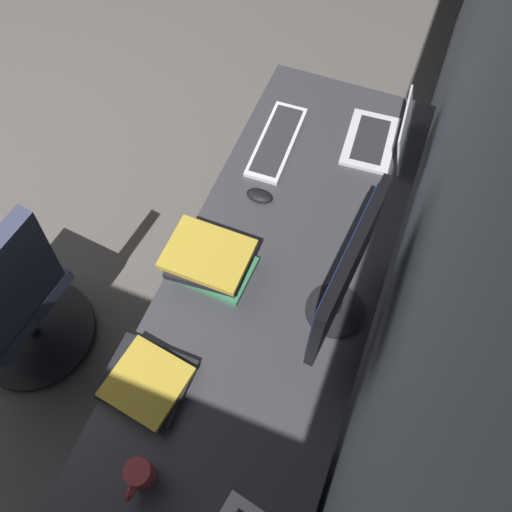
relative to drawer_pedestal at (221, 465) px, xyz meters
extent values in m
cube|color=#8C939E|center=(-0.91, 0.41, 0.95)|extent=(4.78, 0.10, 2.60)
cube|color=#38383D|center=(-0.55, -0.03, 0.37)|extent=(2.19, 0.73, 0.03)
cylinder|color=silver|center=(-1.58, -0.33, 0.00)|extent=(0.05, 0.05, 0.70)
cylinder|color=silver|center=(-1.58, 0.28, 0.00)|extent=(0.05, 0.05, 0.70)
cube|color=#38383D|center=(0.00, 0.00, 0.00)|extent=(0.40, 0.50, 0.69)
cube|color=silver|center=(0.00, -0.25, 0.00)|extent=(0.37, 0.01, 0.61)
cylinder|color=black|center=(-0.56, 0.21, 0.39)|extent=(0.20, 0.20, 0.01)
cylinder|color=black|center=(-0.56, 0.21, 0.44)|extent=(0.04, 0.04, 0.10)
cube|color=black|center=(-0.56, 0.21, 0.67)|extent=(0.50, 0.08, 0.35)
cube|color=#19234C|center=(-0.56, 0.19, 0.67)|extent=(0.46, 0.05, 0.31)
cube|color=silver|center=(-1.34, 0.12, 0.39)|extent=(0.32, 0.22, 0.01)
cube|color=#262628|center=(-1.34, 0.12, 0.40)|extent=(0.26, 0.14, 0.00)
cube|color=silver|center=(-1.35, 0.24, 0.49)|extent=(0.31, 0.07, 0.19)
cube|color=#19234C|center=(-1.35, 0.24, 0.49)|extent=(0.28, 0.06, 0.16)
cube|color=silver|center=(-1.20, -0.24, 0.39)|extent=(0.42, 0.15, 0.02)
cube|color=#2D2D30|center=(-1.20, -0.24, 0.40)|extent=(0.38, 0.12, 0.00)
ellipsoid|color=black|center=(-0.91, -0.20, 0.40)|extent=(0.06, 0.10, 0.03)
cube|color=black|center=(-0.11, -0.28, 0.40)|extent=(0.23, 0.27, 0.03)
cube|color=gold|center=(-0.10, -0.27, 0.42)|extent=(0.25, 0.25, 0.02)
cube|color=#3D8456|center=(-0.55, -0.24, 0.40)|extent=(0.21, 0.27, 0.03)
cube|color=#38669E|center=(-0.55, -0.24, 0.43)|extent=(0.18, 0.22, 0.03)
cube|color=black|center=(-0.55, -0.25, 0.46)|extent=(0.23, 0.27, 0.03)
cube|color=gold|center=(-0.56, -0.26, 0.48)|extent=(0.22, 0.29, 0.02)
cylinder|color=#A53338|center=(0.15, -0.16, 0.43)|extent=(0.08, 0.08, 0.10)
torus|color=#A53338|center=(0.20, -0.16, 0.44)|extent=(0.06, 0.01, 0.06)
cube|color=#383D56|center=(-0.23, -0.88, 0.40)|extent=(0.41, 0.17, 0.50)
cylinder|color=black|center=(-0.25, -1.09, -0.10)|extent=(0.05, 0.05, 0.37)
cylinder|color=black|center=(-0.25, -1.09, -0.31)|extent=(0.56, 0.56, 0.03)
camera|label=1|loc=(0.19, 0.21, 2.01)|focal=36.10mm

